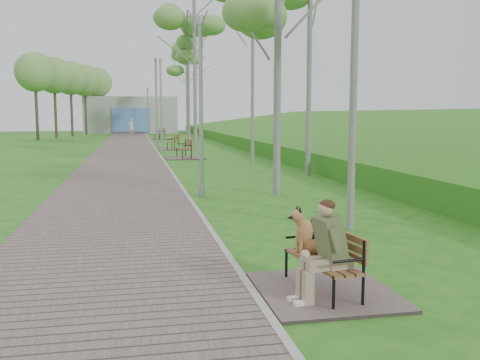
% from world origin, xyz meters
% --- Properties ---
extents(ground, '(120.00, 120.00, 0.00)m').
position_xyz_m(ground, '(0.00, 0.00, 0.00)').
color(ground, '#216919').
rests_on(ground, ground).
extents(walkway, '(3.50, 67.00, 0.04)m').
position_xyz_m(walkway, '(-1.75, 21.50, 0.02)').
color(walkway, '#645551').
rests_on(walkway, ground).
extents(kerb, '(0.10, 67.00, 0.05)m').
position_xyz_m(kerb, '(0.00, 21.50, 0.03)').
color(kerb, '#999993').
rests_on(kerb, ground).
extents(embankment, '(14.00, 70.00, 1.60)m').
position_xyz_m(embankment, '(12.00, 20.00, 0.00)').
color(embankment, '#4B8E27').
rests_on(embankment, ground).
extents(building_north, '(10.00, 5.20, 4.00)m').
position_xyz_m(building_north, '(-1.50, 50.97, 1.99)').
color(building_north, '#9E9E99').
rests_on(building_north, ground).
extents(bench_main, '(1.57, 1.75, 1.37)m').
position_xyz_m(bench_main, '(0.78, -4.47, 0.38)').
color(bench_main, '#645551').
rests_on(bench_main, ground).
extents(bench_second, '(1.86, 2.07, 1.14)m').
position_xyz_m(bench_second, '(1.06, 15.50, 0.21)').
color(bench_second, '#645551').
rests_on(bench_second, ground).
extents(bench_third, '(1.84, 2.05, 1.13)m').
position_xyz_m(bench_third, '(1.03, 22.11, 0.21)').
color(bench_third, '#645551').
rests_on(bench_third, ground).
extents(bench_far, '(1.90, 2.11, 1.17)m').
position_xyz_m(bench_far, '(0.89, 35.36, 0.22)').
color(bench_far, '#645551').
rests_on(bench_far, ground).
extents(lamp_post_near, '(0.18, 0.18, 4.58)m').
position_xyz_m(lamp_post_near, '(0.37, 3.32, 2.14)').
color(lamp_post_near, '#919398').
rests_on(lamp_post_near, ground).
extents(lamp_post_second, '(0.20, 0.20, 5.10)m').
position_xyz_m(lamp_post_second, '(0.20, 19.35, 2.38)').
color(lamp_post_second, '#919398').
rests_on(lamp_post_second, ground).
extents(lamp_post_third, '(0.23, 0.23, 5.82)m').
position_xyz_m(lamp_post_third, '(0.25, 26.20, 2.72)').
color(lamp_post_third, '#919398').
rests_on(lamp_post_third, ground).
extents(lamp_post_far, '(0.18, 0.18, 4.68)m').
position_xyz_m(lamp_post_far, '(0.19, 43.78, 2.19)').
color(lamp_post_far, '#919398').
rests_on(lamp_post_far, ground).
extents(pedestrian_near, '(0.72, 0.60, 1.68)m').
position_xyz_m(pedestrian_near, '(-1.50, 42.16, 0.84)').
color(pedestrian_near, beige).
rests_on(pedestrian_near, ground).
extents(birch_mid_c, '(2.80, 2.80, 8.82)m').
position_xyz_m(birch_mid_c, '(2.19, 20.40, 6.93)').
color(birch_mid_c, silver).
rests_on(birch_mid_c, ground).
extents(birch_far_b, '(2.35, 2.35, 8.74)m').
position_xyz_m(birch_far_b, '(2.11, 23.09, 6.86)').
color(birch_far_b, silver).
rests_on(birch_far_b, ground).
extents(birch_far_c, '(2.82, 2.82, 9.38)m').
position_xyz_m(birch_far_c, '(3.68, 38.69, 7.36)').
color(birch_far_c, silver).
rests_on(birch_far_c, ground).
extents(birch_distant_a, '(2.47, 2.47, 9.30)m').
position_xyz_m(birch_distant_a, '(3.87, 41.83, 7.30)').
color(birch_distant_a, silver).
rests_on(birch_distant_a, ground).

